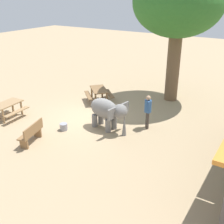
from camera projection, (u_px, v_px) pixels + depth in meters
ground_plane at (86, 118)px, 14.23m from camera, size 60.00×60.00×0.00m
elephant at (108, 111)px, 12.77m from camera, size 1.39×2.09×1.44m
person_handler at (148, 109)px, 12.85m from camera, size 0.45×0.32×1.62m
shade_tree_main at (179, 4)px, 14.58m from camera, size 5.17×4.74×7.25m
wooden_bench at (32, 133)px, 11.77m from camera, size 1.46×0.75×0.88m
picnic_table_near at (99, 92)px, 16.12m from camera, size 2.11×2.11×0.78m
picnic_table_far at (7, 107)px, 14.08m from camera, size 1.60×1.58×0.78m
feed_bucket at (64, 127)px, 12.97m from camera, size 0.36×0.36×0.32m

